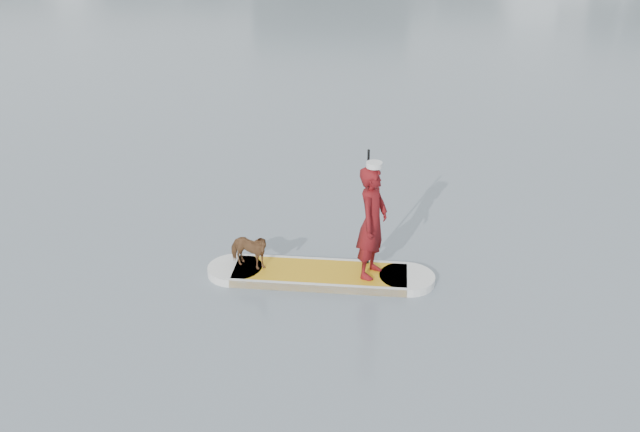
# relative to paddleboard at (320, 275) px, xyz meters

# --- Properties ---
(ground) EXTENTS (140.00, 140.00, 0.00)m
(ground) POSITION_rel_paddleboard_xyz_m (2.16, 3.48, -0.06)
(ground) COLOR slate
(ground) RESTS_ON ground
(paddleboard) EXTENTS (3.30, 0.92, 0.12)m
(paddleboard) POSITION_rel_paddleboard_xyz_m (0.00, 0.00, 0.00)
(paddleboard) COLOR gold
(paddleboard) RESTS_ON ground
(paddler) EXTENTS (0.54, 0.68, 1.64)m
(paddler) POSITION_rel_paddleboard_xyz_m (0.73, 0.04, 0.88)
(paddler) COLOR maroon
(paddler) RESTS_ON paddleboard
(white_cap) EXTENTS (0.22, 0.22, 0.07)m
(white_cap) POSITION_rel_paddleboard_xyz_m (0.73, 0.04, 1.73)
(white_cap) COLOR silver
(white_cap) RESTS_ON paddler
(dog) EXTENTS (0.72, 0.47, 0.56)m
(dog) POSITION_rel_paddleboard_xyz_m (-1.03, -0.05, 0.34)
(dog) COLOR #542F1C
(dog) RESTS_ON paddleboard
(paddle) EXTENTS (0.10, 0.30, 2.00)m
(paddle) POSITION_rel_paddleboard_xyz_m (0.63, 0.33, 0.74)
(paddle) COLOR black
(paddle) RESTS_ON ground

